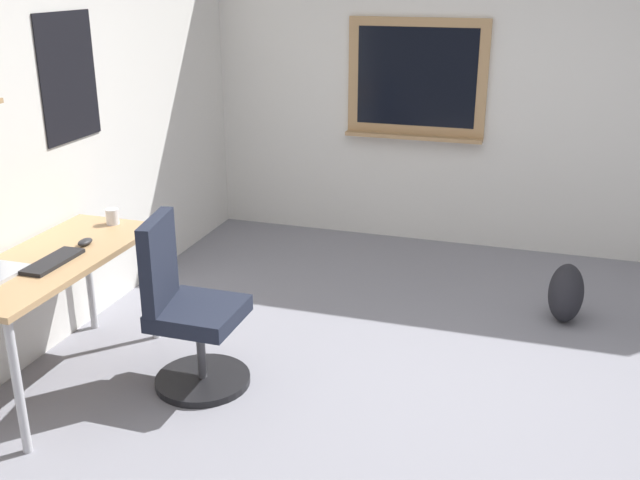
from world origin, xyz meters
TOP-DOWN VIEW (x-y plane):
  - ground_plane at (0.00, 0.00)m, footprint 5.20×5.20m
  - wall_back at (-0.00, 2.45)m, footprint 5.00×0.30m
  - wall_right at (2.45, 0.03)m, footprint 0.22×5.00m
  - desk at (-0.46, 2.09)m, footprint 1.33×0.56m
  - office_chair at (-0.27, 1.42)m, footprint 0.52×0.53m
  - keyboard at (-0.52, 2.02)m, footprint 0.37×0.13m
  - computer_mouse at (-0.24, 2.02)m, footprint 0.10×0.06m
  - coffee_mug at (0.11, 2.07)m, footprint 0.08×0.08m
  - backpack at (1.16, -0.53)m, footprint 0.32×0.22m

SIDE VIEW (x-z plane):
  - ground_plane at x=0.00m, z-range 0.00..0.00m
  - backpack at x=1.16m, z-range 0.00..0.39m
  - office_chair at x=-0.27m, z-range -0.07..0.88m
  - desk at x=-0.46m, z-range 0.28..1.02m
  - keyboard at x=-0.52m, z-range 0.74..0.76m
  - computer_mouse at x=-0.24m, z-range 0.74..0.77m
  - coffee_mug at x=0.11m, z-range 0.74..0.83m
  - wall_right at x=2.45m, z-range 0.00..2.60m
  - wall_back at x=0.00m, z-range 0.00..2.60m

